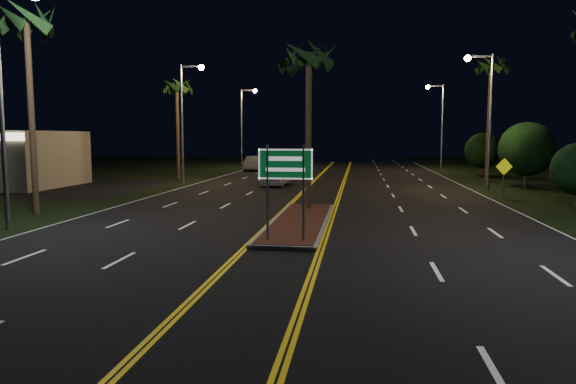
% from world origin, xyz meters
% --- Properties ---
extents(ground, '(120.00, 120.00, 0.00)m').
position_xyz_m(ground, '(0.00, 0.00, 0.00)').
color(ground, black).
rests_on(ground, ground).
extents(median_island, '(2.25, 10.25, 0.17)m').
position_xyz_m(median_island, '(0.00, 7.00, 0.08)').
color(median_island, gray).
rests_on(median_island, ground).
extents(highway_sign, '(1.80, 0.08, 3.20)m').
position_xyz_m(highway_sign, '(0.00, 2.80, 2.40)').
color(highway_sign, gray).
rests_on(highway_sign, ground).
extents(streetlight_left_near, '(1.91, 0.44, 9.00)m').
position_xyz_m(streetlight_left_near, '(-10.61, 4.00, 5.66)').
color(streetlight_left_near, gray).
rests_on(streetlight_left_near, ground).
extents(streetlight_left_mid, '(1.91, 0.44, 9.00)m').
position_xyz_m(streetlight_left_mid, '(-10.61, 24.00, 5.66)').
color(streetlight_left_mid, gray).
rests_on(streetlight_left_mid, ground).
extents(streetlight_left_far, '(1.91, 0.44, 9.00)m').
position_xyz_m(streetlight_left_far, '(-10.61, 44.00, 5.66)').
color(streetlight_left_far, gray).
rests_on(streetlight_left_far, ground).
extents(streetlight_right_mid, '(1.91, 0.44, 9.00)m').
position_xyz_m(streetlight_right_mid, '(10.61, 22.00, 5.66)').
color(streetlight_right_mid, gray).
rests_on(streetlight_right_mid, ground).
extents(streetlight_right_far, '(1.91, 0.44, 9.00)m').
position_xyz_m(streetlight_right_far, '(10.61, 42.00, 5.66)').
color(streetlight_right_far, gray).
rests_on(streetlight_right_far, ground).
extents(palm_median, '(2.40, 2.40, 8.30)m').
position_xyz_m(palm_median, '(0.00, 10.50, 7.28)').
color(palm_median, '#382819').
rests_on(palm_median, ground).
extents(palm_left_near, '(2.40, 2.40, 9.80)m').
position_xyz_m(palm_left_near, '(-12.50, 8.00, 8.68)').
color(palm_left_near, '#382819').
rests_on(palm_left_near, ground).
extents(palm_left_far, '(2.40, 2.40, 8.80)m').
position_xyz_m(palm_left_far, '(-12.80, 28.00, 7.75)').
color(palm_left_far, '#382819').
rests_on(palm_left_far, ground).
extents(palm_right_far, '(2.40, 2.40, 10.30)m').
position_xyz_m(palm_right_far, '(12.80, 30.00, 9.14)').
color(palm_right_far, '#382819').
rests_on(palm_right_far, ground).
extents(shrub_mid, '(3.78, 3.78, 4.62)m').
position_xyz_m(shrub_mid, '(14.00, 24.00, 2.73)').
color(shrub_mid, '#382819').
rests_on(shrub_mid, ground).
extents(shrub_far, '(3.24, 3.24, 3.96)m').
position_xyz_m(shrub_far, '(13.80, 36.00, 2.34)').
color(shrub_far, '#382819').
rests_on(shrub_far, ground).
extents(car_near, '(2.47, 5.27, 1.72)m').
position_xyz_m(car_near, '(-3.69, 23.43, 0.86)').
color(car_near, silver).
rests_on(car_near, ground).
extents(car_far, '(2.39, 5.34, 1.76)m').
position_xyz_m(car_far, '(-8.80, 40.06, 0.88)').
color(car_far, '#A1A4AA').
rests_on(car_far, ground).
extents(warning_sign, '(0.97, 0.21, 2.35)m').
position_xyz_m(warning_sign, '(10.80, 17.48, 1.52)').
color(warning_sign, gray).
rests_on(warning_sign, ground).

